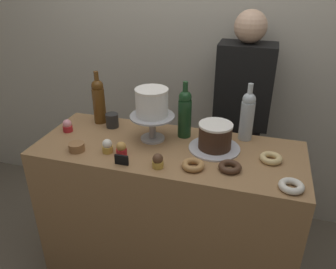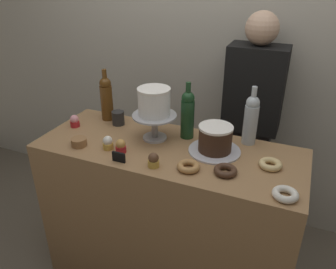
% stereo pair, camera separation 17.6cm
% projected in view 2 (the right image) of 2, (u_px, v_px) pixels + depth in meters
% --- Properties ---
extents(back_wall, '(6.00, 0.05, 2.60)m').
position_uv_depth(back_wall, '(215.00, 49.00, 2.34)').
color(back_wall, '#BCB7A8').
rests_on(back_wall, ground_plane).
extents(display_counter, '(1.44, 0.57, 0.95)m').
position_uv_depth(display_counter, '(168.00, 216.00, 2.02)').
color(display_counter, '#997047').
rests_on(display_counter, ground_plane).
extents(cake_stand_pedestal, '(0.25, 0.25, 0.15)m').
position_uv_depth(cake_stand_pedestal, '(154.00, 122.00, 1.85)').
color(cake_stand_pedestal, '#B2B2B7').
rests_on(cake_stand_pedestal, display_counter).
extents(white_layer_cake, '(0.18, 0.18, 0.15)m').
position_uv_depth(white_layer_cake, '(154.00, 102.00, 1.79)').
color(white_layer_cake, white).
rests_on(white_layer_cake, cake_stand_pedestal).
extents(silver_serving_platter, '(0.27, 0.27, 0.01)m').
position_uv_depth(silver_serving_platter, '(214.00, 151.00, 1.76)').
color(silver_serving_platter, silver).
rests_on(silver_serving_platter, display_counter).
extents(chocolate_round_cake, '(0.18, 0.18, 0.14)m').
position_uv_depth(chocolate_round_cake, '(215.00, 138.00, 1.73)').
color(chocolate_round_cake, '#3D2619').
rests_on(chocolate_round_cake, silver_serving_platter).
extents(wine_bottle_amber, '(0.08, 0.08, 0.33)m').
position_uv_depth(wine_bottle_amber, '(106.00, 98.00, 2.07)').
color(wine_bottle_amber, '#5B3814').
rests_on(wine_bottle_amber, display_counter).
extents(wine_bottle_green, '(0.08, 0.08, 0.33)m').
position_uv_depth(wine_bottle_green, '(188.00, 114.00, 1.85)').
color(wine_bottle_green, '#193D1E').
rests_on(wine_bottle_green, display_counter).
extents(wine_bottle_clear, '(0.08, 0.08, 0.33)m').
position_uv_depth(wine_bottle_clear, '(251.00, 119.00, 1.79)').
color(wine_bottle_clear, '#B2BCC1').
rests_on(wine_bottle_clear, display_counter).
extents(cupcake_chocolate, '(0.06, 0.06, 0.07)m').
position_uv_depth(cupcake_chocolate, '(153.00, 160.00, 1.62)').
color(cupcake_chocolate, gold).
rests_on(cupcake_chocolate, display_counter).
extents(cupcake_strawberry, '(0.06, 0.06, 0.07)m').
position_uv_depth(cupcake_strawberry, '(75.00, 121.00, 2.02)').
color(cupcake_strawberry, red).
rests_on(cupcake_strawberry, display_counter).
extents(cupcake_vanilla, '(0.06, 0.06, 0.07)m').
position_uv_depth(cupcake_vanilla, '(108.00, 143.00, 1.78)').
color(cupcake_vanilla, gold).
rests_on(cupcake_vanilla, display_counter).
extents(cupcake_caramel, '(0.06, 0.06, 0.07)m').
position_uv_depth(cupcake_caramel, '(121.00, 146.00, 1.74)').
color(cupcake_caramel, red).
rests_on(cupcake_caramel, display_counter).
extents(donut_glazed, '(0.11, 0.11, 0.03)m').
position_uv_depth(donut_glazed, '(270.00, 164.00, 1.62)').
color(donut_glazed, '#E0C17F').
rests_on(donut_glazed, display_counter).
extents(donut_sugar, '(0.11, 0.11, 0.03)m').
position_uv_depth(donut_sugar, '(285.00, 194.00, 1.41)').
color(donut_sugar, silver).
rests_on(donut_sugar, display_counter).
extents(donut_maple, '(0.11, 0.11, 0.03)m').
position_uv_depth(donut_maple, '(188.00, 166.00, 1.60)').
color(donut_maple, '#B27F47').
rests_on(donut_maple, display_counter).
extents(donut_chocolate, '(0.11, 0.11, 0.03)m').
position_uv_depth(donut_chocolate, '(225.00, 171.00, 1.57)').
color(donut_chocolate, '#472D1E').
rests_on(donut_chocolate, display_counter).
extents(cookie_stack, '(0.08, 0.08, 0.04)m').
position_uv_depth(cookie_stack, '(79.00, 142.00, 1.81)').
color(cookie_stack, olive).
rests_on(cookie_stack, display_counter).
extents(price_sign_chalkboard, '(0.07, 0.01, 0.05)m').
position_uv_depth(price_sign_chalkboard, '(119.00, 157.00, 1.66)').
color(price_sign_chalkboard, black).
rests_on(price_sign_chalkboard, display_counter).
extents(coffee_cup_ceramic, '(0.08, 0.08, 0.09)m').
position_uv_depth(coffee_cup_ceramic, '(118.00, 118.00, 2.04)').
color(coffee_cup_ceramic, '#282828').
rests_on(coffee_cup_ceramic, display_counter).
extents(barista_figure, '(0.36, 0.22, 1.60)m').
position_uv_depth(barista_figure, '(250.00, 129.00, 2.26)').
color(barista_figure, black).
rests_on(barista_figure, ground_plane).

